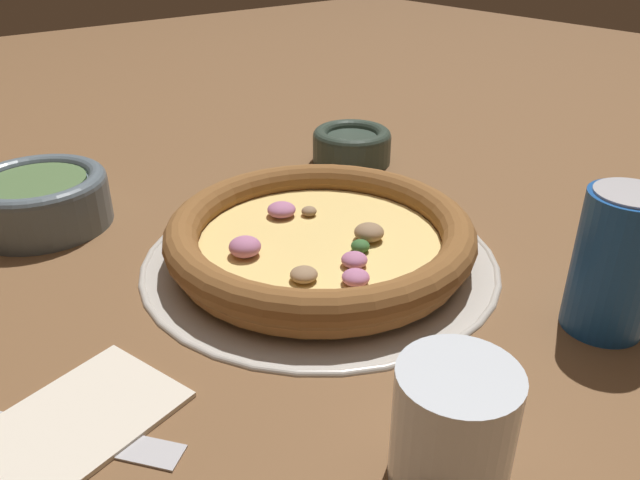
{
  "coord_description": "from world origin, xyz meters",
  "views": [
    {
      "loc": [
        0.34,
        0.42,
        0.31
      ],
      "look_at": [
        0.0,
        0.0,
        0.02
      ],
      "focal_mm": 35.0,
      "sensor_mm": 36.0,
      "label": 1
    }
  ],
  "objects": [
    {
      "name": "ground_plane",
      "position": [
        0.0,
        0.0,
        0.0
      ],
      "size": [
        3.0,
        3.0,
        0.0
      ],
      "primitive_type": "plane",
      "color": "brown"
    },
    {
      "name": "pizza_tray",
      "position": [
        0.0,
        0.0,
        0.0
      ],
      "size": [
        0.36,
        0.36,
        0.01
      ],
      "color": "#B7B2A8",
      "rests_on": "ground_plane"
    },
    {
      "name": "pizza",
      "position": [
        0.0,
        0.0,
        0.03
      ],
      "size": [
        0.3,
        0.3,
        0.04
      ],
      "color": "#BC7F42",
      "rests_on": "pizza_tray"
    },
    {
      "name": "bowl_near",
      "position": [
        -0.21,
        -0.19,
        0.03
      ],
      "size": [
        0.11,
        0.11,
        0.05
      ],
      "color": "#334238",
      "rests_on": "ground_plane"
    },
    {
      "name": "bowl_far",
      "position": [
        0.19,
        -0.26,
        0.03
      ],
      "size": [
        0.15,
        0.15,
        0.06
      ],
      "color": "slate",
      "rests_on": "ground_plane"
    },
    {
      "name": "drinking_cup",
      "position": [
        0.11,
        0.26,
        0.04
      ],
      "size": [
        0.07,
        0.07,
        0.08
      ],
      "color": "silver",
      "rests_on": "ground_plane"
    },
    {
      "name": "napkin",
      "position": [
        0.28,
        0.07,
        0.0
      ],
      "size": [
        0.17,
        0.13,
        0.01
      ],
      "rotation": [
        0.0,
        0.0,
        0.26
      ],
      "color": "beige",
      "rests_on": "ground_plane"
    },
    {
      "name": "fork",
      "position": [
        0.28,
        0.08,
        0.0
      ],
      "size": [
        0.12,
        0.15,
        0.0
      ],
      "rotation": [
        0.0,
        0.0,
        8.48
      ],
      "color": "#B7B7BC",
      "rests_on": "ground_plane"
    },
    {
      "name": "beverage_can",
      "position": [
        -0.11,
        0.24,
        0.06
      ],
      "size": [
        0.07,
        0.07,
        0.12
      ],
      "color": "#194C99",
      "rests_on": "ground_plane"
    }
  ]
}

